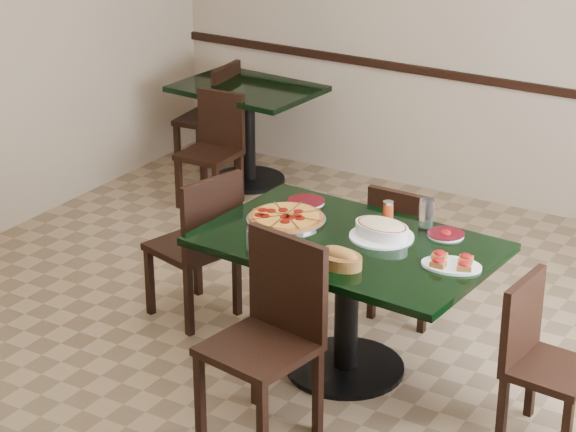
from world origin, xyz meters
The scene contains 20 objects.
floor centered at (0.00, 0.00, 0.00)m, with size 5.50×5.50×0.00m, color #866C4D.
main_table centered at (0.37, 0.12, 0.57)m, with size 1.52×1.03×0.75m.
back_table centered at (-1.60, 2.17, 0.52)m, with size 1.06×0.80×0.75m.
chair_far centered at (0.37, 0.80, 0.45)m, with size 0.39×0.39×0.82m.
chair_near centered at (0.33, -0.54, 0.55)m, with size 0.52×0.52×0.98m.
chair_right centered at (1.43, 0.05, 0.45)m, with size 0.41×0.41×0.81m.
chair_left centered at (-0.61, 0.20, 0.50)m, with size 0.51×0.51×0.89m.
back_chair_near centered at (-1.58, 1.72, 0.45)m, with size 0.39×0.39×0.81m.
back_chair_left centered at (-1.94, 2.24, 0.47)m, with size 0.44×0.44×0.85m.
pepperoni_pizza centered at (-0.03, 0.18, 0.77)m, with size 0.42×0.42×0.04m.
lasagna_casserole centered at (0.49, 0.24, 0.80)m, with size 0.33×0.33×0.09m.
bread_basket centered at (0.47, -0.16, 0.79)m, with size 0.26×0.19×0.10m.
bruschetta_platter centered at (0.94, 0.11, 0.77)m, with size 0.33×0.26×0.05m.
side_plate_near centered at (0.17, -0.22, 0.76)m, with size 0.20×0.20×0.02m.
side_plate_far_r centered at (0.76, 0.44, 0.76)m, with size 0.19×0.19×0.03m.
side_plate_far_l centered at (-0.07, 0.44, 0.76)m, with size 0.21×0.21×0.02m.
napkin_setting centered at (0.25, -0.19, 0.75)m, with size 0.21×0.21×0.01m.
water_glass_a centered at (0.65, 0.45, 0.83)m, with size 0.08×0.08×0.17m, color white.
water_glass_b centered at (0.04, -0.25, 0.82)m, with size 0.06×0.06×0.13m, color white.
pepper_shaker centered at (0.41, 0.48, 0.80)m, with size 0.06×0.06×0.10m.
Camera 1 is at (2.82, -4.45, 3.06)m, focal length 70.00 mm.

